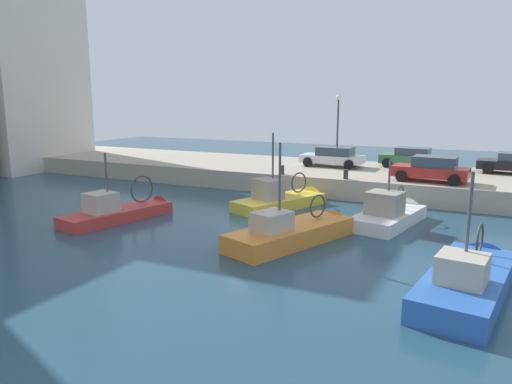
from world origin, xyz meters
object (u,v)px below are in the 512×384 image
at_px(parked_car_red, 432,169).
at_px(parked_car_green, 410,157).
at_px(parked_car_white, 333,156).
at_px(quay_streetlamp, 338,118).
at_px(fishing_boat_yellow, 284,204).
at_px(mooring_bollard_mid, 282,170).
at_px(fishing_boat_red, 124,216).
at_px(fishing_boat_blue, 468,288).
at_px(mooring_bollard_south, 346,174).
at_px(fishing_boat_orange, 297,239).
at_px(fishing_boat_white, 391,220).

height_order(parked_car_red, parked_car_green, parked_car_red).
height_order(parked_car_white, quay_streetlamp, quay_streetlamp).
xyz_separation_m(fishing_boat_yellow, mooring_bollard_mid, (3.35, 1.58, 1.33)).
xyz_separation_m(parked_car_green, mooring_bollard_mid, (-6.55, 6.60, -0.42)).
bearing_deg(fishing_boat_red, fishing_boat_yellow, -45.62).
bearing_deg(fishing_boat_blue, mooring_bollard_south, 31.57).
bearing_deg(fishing_boat_red, parked_car_green, -34.95).
distance_m(fishing_boat_orange, parked_car_red, 11.19).
xyz_separation_m(fishing_boat_blue, parked_car_red, (12.81, 2.57, 1.83)).
bearing_deg(fishing_boat_yellow, quay_streetlamp, -1.10).
distance_m(fishing_boat_orange, parked_car_white, 14.13).
distance_m(mooring_bollard_south, quay_streetlamp, 6.77).
bearing_deg(fishing_boat_orange, fishing_boat_red, 91.54).
distance_m(fishing_boat_red, fishing_boat_yellow, 8.42).
relative_size(fishing_boat_red, fishing_boat_yellow, 1.02).
xyz_separation_m(parked_car_white, quay_streetlamp, (0.91, 0.02, 2.56)).
bearing_deg(parked_car_white, parked_car_green, -69.42).
bearing_deg(fishing_boat_white, parked_car_green, 4.41).
distance_m(fishing_boat_blue, quay_streetlamp, 20.03).
bearing_deg(parked_car_white, quay_streetlamp, 1.16).
relative_size(fishing_boat_white, parked_car_red, 1.42).
height_order(fishing_boat_blue, mooring_bollard_south, fishing_boat_blue).
relative_size(fishing_boat_red, parked_car_red, 1.57).
xyz_separation_m(fishing_boat_white, quay_streetlamp, (9.92, 5.68, 4.30)).
bearing_deg(fishing_boat_yellow, fishing_boat_white, -98.87).
distance_m(parked_car_red, mooring_bollard_south, 4.72).
xyz_separation_m(fishing_boat_yellow, mooring_bollard_south, (3.35, -2.42, 1.33)).
bearing_deg(fishing_boat_orange, parked_car_green, -7.67).
xyz_separation_m(fishing_boat_yellow, parked_car_green, (9.91, -5.02, 1.75)).
relative_size(fishing_boat_white, parked_car_green, 1.52).
distance_m(fishing_boat_orange, quay_streetlamp, 15.53).
height_order(fishing_boat_white, mooring_bollard_south, fishing_boat_white).
xyz_separation_m(fishing_boat_blue, mooring_bollard_south, (11.53, 7.09, 1.38)).
relative_size(fishing_boat_yellow, parked_car_red, 1.53).
bearing_deg(parked_car_white, fishing_boat_yellow, 178.65).
bearing_deg(fishing_boat_white, parked_car_white, 32.16).
bearing_deg(fishing_boat_blue, quay_streetlamp, 28.50).
bearing_deg(fishing_boat_white, parked_car_red, -11.05).
relative_size(fishing_boat_blue, mooring_bollard_mid, 12.64).
bearing_deg(fishing_boat_blue, fishing_boat_orange, 68.96).
bearing_deg(parked_car_red, parked_car_green, 19.97).
xyz_separation_m(fishing_boat_red, quay_streetlamp, (14.89, -6.19, 4.32)).
bearing_deg(parked_car_red, fishing_boat_orange, 158.69).
bearing_deg(quay_streetlamp, parked_car_red, -122.87).
height_order(fishing_boat_orange, fishing_boat_white, fishing_boat_orange).
height_order(fishing_boat_red, mooring_bollard_south, fishing_boat_red).
relative_size(parked_car_white, mooring_bollard_mid, 7.68).
distance_m(fishing_boat_blue, fishing_boat_yellow, 12.54).
xyz_separation_m(mooring_bollard_south, quay_streetlamp, (5.65, 2.24, 2.98)).
bearing_deg(parked_car_green, parked_car_red, -160.03).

